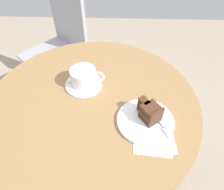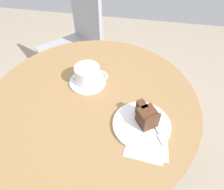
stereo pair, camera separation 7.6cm
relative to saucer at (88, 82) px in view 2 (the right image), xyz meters
The scene contains 10 objects.
ground_plane 0.75m from the saucer, 63.56° to the right, with size 4.40×4.40×0.01m, color gray.
cafe_table 0.15m from the saucer, 63.56° to the right, with size 0.85×0.85×0.73m.
saucer is the anchor object (origin of this frame).
coffee_cup 0.04m from the saucer, 46.34° to the left, with size 0.14×0.10×0.07m.
teaspoon 0.04m from the saucer, 163.10° to the right, with size 0.08×0.07×0.00m.
cake_plate 0.31m from the saucer, 36.33° to the right, with size 0.20×0.20×0.01m.
cake_slice 0.31m from the saucer, 33.42° to the right, with size 0.09×0.10×0.07m.
fork 0.36m from the saucer, 33.30° to the right, with size 0.09×0.15×0.00m.
napkin 0.37m from the saucer, 42.81° to the right, with size 0.14×0.14×0.00m.
cafe_chair 0.73m from the saucer, 112.92° to the left, with size 0.54×0.54×0.88m.
Camera 2 is at (0.17, -0.51, 1.33)m, focal length 32.00 mm.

